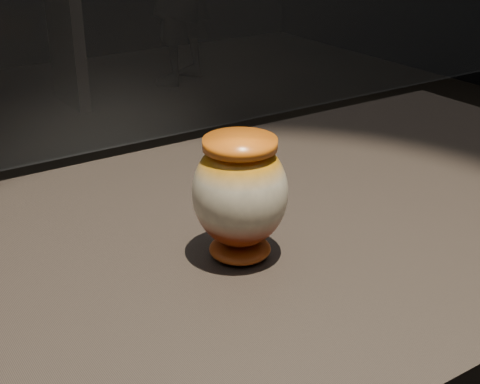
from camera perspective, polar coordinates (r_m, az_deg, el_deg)
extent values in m
cube|color=black|center=(0.95, -8.62, -7.41)|extent=(2.00, 0.80, 0.05)
ellipsoid|color=maroon|center=(0.94, 0.00, -4.84)|extent=(0.09, 0.09, 0.02)
ellipsoid|color=beige|center=(0.90, 0.00, -0.06)|extent=(0.14, 0.14, 0.15)
cylinder|color=orange|center=(0.88, 0.00, 4.14)|extent=(0.11, 0.11, 0.01)
cube|color=black|center=(4.80, -14.59, 12.18)|extent=(0.08, 0.50, 0.85)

